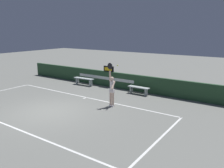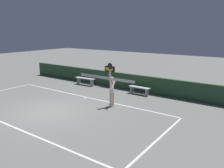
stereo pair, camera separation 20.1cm
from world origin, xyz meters
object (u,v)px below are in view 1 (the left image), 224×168
at_px(courtside_bench_far, 139,89).
at_px(tennis_player, 112,89).
at_px(tennis_ball, 118,65).
at_px(speed_display, 109,69).
at_px(courtside_bench_near, 84,80).

bearing_deg(courtside_bench_far, tennis_player, -91.62).
distance_m(tennis_ball, courtside_bench_far, 3.39).
bearing_deg(tennis_player, speed_display, 127.23).
relative_size(speed_display, tennis_player, 0.33).
xyz_separation_m(tennis_player, courtside_bench_near, (-4.46, 2.85, -0.57)).
xyz_separation_m(courtside_bench_near, courtside_bench_far, (4.54, 0.07, -0.04)).
relative_size(speed_display, tennis_ball, 11.69).
bearing_deg(speed_display, courtside_bench_far, -12.40).
height_order(speed_display, courtside_bench_near, speed_display).
bearing_deg(speed_display, tennis_player, -52.77).
relative_size(speed_display, courtside_bench_near, 0.47).
bearing_deg(tennis_player, tennis_ball, 18.98).
bearing_deg(tennis_player, courtside_bench_near, 147.41).
height_order(tennis_ball, courtside_bench_near, tennis_ball).
distance_m(courtside_bench_near, courtside_bench_far, 4.54).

